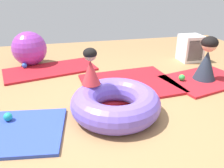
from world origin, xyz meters
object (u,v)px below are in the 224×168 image
exercise_ball_large (29,49)px  storage_cube (191,48)px  play_ball_green (182,78)px  play_ball_blue (24,65)px  adult_seated (207,59)px  child_in_red (91,67)px  inflatable_cushion (116,103)px  play_ball_pink (99,93)px  play_ball_teal (8,117)px

exercise_ball_large → storage_cube: 3.43m
play_ball_green → storage_cube: (0.77, 1.05, 0.19)m
exercise_ball_large → storage_cube: bearing=-8.9°
play_ball_blue → adult_seated: bearing=-22.7°
play_ball_green → play_ball_blue: bearing=154.4°
child_in_red → play_ball_blue: (-1.08, 1.74, -0.49)m
adult_seated → play_ball_blue: adult_seated is taller
child_in_red → play_ball_blue: child_in_red is taller
child_in_red → play_ball_green: (1.64, 0.44, -0.49)m
child_in_red → storage_cube: (2.41, 1.50, -0.30)m
inflatable_cushion → adult_seated: bearing=22.2°
play_ball_pink → play_ball_blue: play_ball_blue is taller
inflatable_cushion → play_ball_green: bearing=28.5°
play_ball_green → play_ball_teal: size_ratio=1.03×
play_ball_pink → storage_cube: bearing=30.0°
play_ball_pink → play_ball_teal: play_ball_teal is taller
storage_cube → play_ball_pink: bearing=-150.0°
play_ball_green → exercise_ball_large: exercise_ball_large is taller
adult_seated → play_ball_blue: (-3.14, 1.31, -0.31)m
play_ball_pink → play_ball_blue: (-1.22, 1.56, 0.01)m
play_ball_teal → storage_cube: bearing=26.0°
adult_seated → storage_cube: 1.13m
inflatable_cushion → play_ball_blue: 2.45m
inflatable_cushion → exercise_ball_large: bearing=118.0°
child_in_red → exercise_ball_large: size_ratio=0.72×
inflatable_cushion → child_in_red: (-0.27, 0.30, 0.41)m
play_ball_pink → play_ball_green: size_ratio=0.82×
play_ball_pink → adult_seated: bearing=7.2°
child_in_red → play_ball_teal: (-1.07, -0.20, -0.49)m
play_ball_blue → play_ball_teal: (0.00, -1.94, 0.00)m
child_in_red → play_ball_teal: size_ratio=4.69×
play_ball_pink → child_in_red: bearing=-126.8°
inflatable_cushion → storage_cube: storage_cube is taller
inflatable_cushion → play_ball_green: inflatable_cushion is taller
play_ball_pink → exercise_ball_large: bearing=121.1°
child_in_red → play_ball_green: child_in_red is taller
child_in_red → play_ball_pink: bearing=-79.4°
play_ball_blue → play_ball_green: bearing=-25.6°
play_ball_pink → play_ball_teal: size_ratio=0.84×
play_ball_teal → storage_cube: storage_cube is taller
inflatable_cushion → adult_seated: size_ratio=1.55×
adult_seated → storage_cube: bearing=-83.0°
child_in_red → adult_seated: (2.06, 0.43, -0.18)m
play_ball_green → storage_cube: bearing=53.7°
play_ball_blue → storage_cube: size_ratio=0.18×
exercise_ball_large → storage_cube: exercise_ball_large is taller
inflatable_cushion → play_ball_teal: size_ratio=10.93×
exercise_ball_large → inflatable_cushion: bearing=-62.0°
play_ball_green → adult_seated: bearing=-2.1°
child_in_red → adult_seated: size_ratio=0.67×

